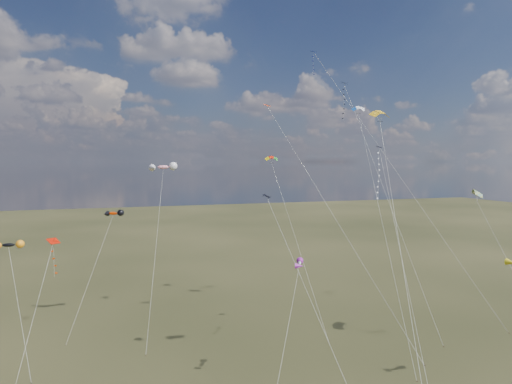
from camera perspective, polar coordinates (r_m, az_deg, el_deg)
name	(u,v)px	position (r m, az deg, el deg)	size (l,w,h in m)	color
diamond_black_high	(349,112)	(75.44, 11.50, 9.72)	(3.30, 22.21, 35.94)	black
diamond_navy_tall	(329,85)	(79.55, 9.17, 13.07)	(17.25, 27.10, 42.06)	#0A1051
diamond_black_mid	(288,246)	(50.15, 4.02, -6.77)	(4.26, 15.91, 19.17)	black
diamond_red_low	(52,263)	(55.62, -24.12, -8.08)	(4.12, 9.15, 14.45)	#BA1101
diamond_navy_right	(380,181)	(62.42, 15.27, 1.38)	(6.54, 19.35, 25.06)	#0F114D
diamond_orange_center	(306,170)	(62.92, 6.30, 2.74)	(11.57, 23.31, 31.49)	red
parafoil_yellow	(380,114)	(53.13, 15.27, 9.44)	(9.67, 21.67, 29.06)	gold
parafoil_blue_white	(359,109)	(74.02, 12.73, 10.05)	(8.50, 25.82, 31.99)	blue
parafoil_striped	(478,192)	(64.31, 25.97, 0.05)	(2.96, 14.34, 19.98)	#DCA804
parafoil_tricolor	(272,159)	(67.12, 2.01, 4.17)	(4.27, 13.21, 24.10)	#D8BC07
novelty_black_orange	(9,245)	(62.80, -28.54, -5.87)	(5.11, 10.95, 13.48)	black
novelty_orange_black	(113,214)	(70.91, -17.44, -2.60)	(7.57, 11.43, 15.87)	#EF3200
novelty_white_purple	(299,264)	(48.53, 5.45, -8.92)	(7.51, 10.00, 12.74)	silver
novelty_redwhite_stripe	(163,167)	(67.24, -11.52, 3.04)	(5.56, 13.70, 22.90)	red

